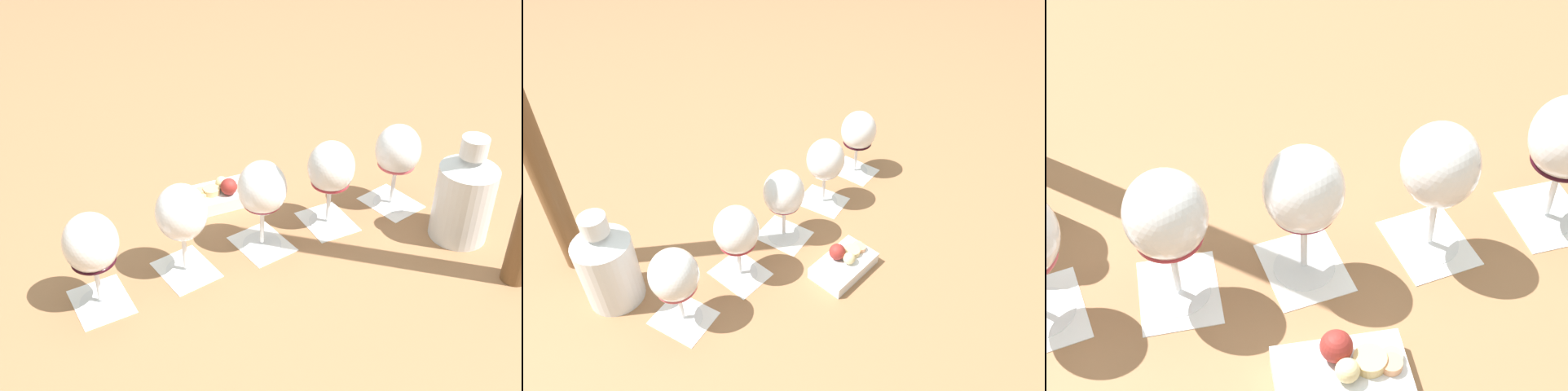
% 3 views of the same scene
% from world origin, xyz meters
% --- Properties ---
extents(ground_plane, '(8.00, 8.00, 0.00)m').
position_xyz_m(ground_plane, '(0.00, 0.00, 0.00)').
color(ground_plane, '#936642').
extents(tasting_card_0, '(0.13, 0.14, 0.00)m').
position_xyz_m(tasting_card_0, '(-0.23, 0.20, 0.00)').
color(tasting_card_0, white).
rests_on(tasting_card_0, ground_plane).
extents(tasting_card_1, '(0.14, 0.14, 0.00)m').
position_xyz_m(tasting_card_1, '(-0.12, 0.09, 0.00)').
color(tasting_card_1, white).
rests_on(tasting_card_1, ground_plane).
extents(tasting_card_2, '(0.14, 0.14, 0.00)m').
position_xyz_m(tasting_card_2, '(-0.01, 0.00, 0.00)').
color(tasting_card_2, white).
rests_on(tasting_card_2, ground_plane).
extents(tasting_card_3, '(0.13, 0.14, 0.00)m').
position_xyz_m(tasting_card_3, '(0.11, -0.10, 0.00)').
color(tasting_card_3, white).
rests_on(tasting_card_3, ground_plane).
extents(tasting_card_4, '(0.14, 0.14, 0.00)m').
position_xyz_m(tasting_card_4, '(0.24, -0.19, 0.00)').
color(tasting_card_4, white).
rests_on(tasting_card_4, ground_plane).
extents(wine_glass_0, '(0.09, 0.09, 0.18)m').
position_xyz_m(wine_glass_0, '(-0.23, 0.20, 0.12)').
color(wine_glass_0, white).
rests_on(wine_glass_0, tasting_card_0).
extents(wine_glass_1, '(0.09, 0.09, 0.18)m').
position_xyz_m(wine_glass_1, '(-0.12, 0.09, 0.12)').
color(wine_glass_1, white).
rests_on(wine_glass_1, tasting_card_1).
extents(wine_glass_2, '(0.09, 0.09, 0.18)m').
position_xyz_m(wine_glass_2, '(-0.01, 0.00, 0.12)').
color(wine_glass_2, white).
rests_on(wine_glass_2, tasting_card_2).
extents(wine_glass_3, '(0.09, 0.09, 0.18)m').
position_xyz_m(wine_glass_3, '(0.11, -0.10, 0.12)').
color(wine_glass_3, white).
rests_on(wine_glass_3, tasting_card_3).
extents(wine_glass_4, '(0.09, 0.09, 0.18)m').
position_xyz_m(wine_glass_4, '(0.24, -0.19, 0.12)').
color(wine_glass_4, white).
rests_on(wine_glass_4, tasting_card_4).
extents(ceramic_vase, '(0.11, 0.11, 0.21)m').
position_xyz_m(ceramic_vase, '(-0.17, 0.34, 0.09)').
color(ceramic_vase, silver).
rests_on(ceramic_vase, ground_plane).
extents(snack_dish, '(0.16, 0.15, 0.06)m').
position_xyz_m(snack_dish, '(-0.11, -0.13, 0.02)').
color(snack_dish, silver).
rests_on(snack_dish, ground_plane).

